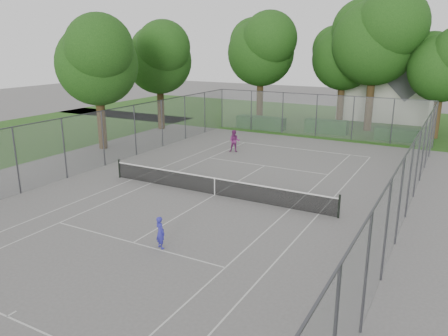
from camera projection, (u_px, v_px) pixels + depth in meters
The scene contains 17 objects.
ground at pixel (215, 195), 22.47m from camera, with size 120.00×120.00×0.00m, color #62605D.
grass_far at pixel (342, 120), 44.39m from camera, with size 60.00×20.00×0.00m, color #224915.
court_markings at pixel (215, 195), 22.47m from camera, with size 11.03×23.83×0.01m.
tennis_net at pixel (215, 186), 22.33m from camera, with size 12.87×0.10×1.10m.
perimeter_fence at pixel (214, 161), 21.98m from camera, with size 18.08×34.08×3.52m.
tree_far_left at pixel (262, 47), 41.53m from camera, with size 7.31×6.67×10.50m.
tree_far_midleft at pixel (345, 53), 40.60m from camera, with size 6.74×6.15×9.69m.
tree_far_midright at pixel (377, 35), 36.90m from camera, with size 8.29×7.57×11.92m.
tree_far_right at pixel (445, 62), 34.32m from camera, with size 6.20×5.66×8.92m.
tree_side_back at pixel (159, 55), 38.21m from camera, with size 6.62×6.04×9.51m.
tree_side_front at pixel (97, 58), 30.70m from camera, with size 6.65×6.07×9.55m.
hedge_left at pixel (261, 123), 39.89m from camera, with size 4.42×1.33×1.11m, color #143F14.
hedge_mid at pixel (326, 126), 37.97m from camera, with size 3.65×1.04×1.15m, color #143F14.
hedge_right at pixel (396, 134), 35.13m from camera, with size 3.25×1.19×0.97m, color #143F14.
house at pixel (389, 76), 44.48m from camera, with size 8.61×6.67×10.72m.
girl_player at pixel (160, 232), 16.49m from camera, with size 0.47×0.31×1.28m, color #2E2CA5.
woman_player at pixel (234, 141), 31.21m from camera, with size 0.78×0.61×1.60m, color #7A286A.
Camera 1 is at (10.64, -18.38, 7.50)m, focal length 35.00 mm.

